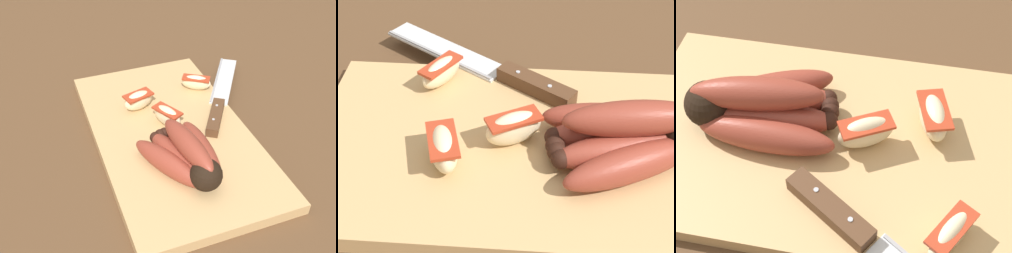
% 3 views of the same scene
% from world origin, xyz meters
% --- Properties ---
extents(ground_plane, '(6.00, 6.00, 0.00)m').
position_xyz_m(ground_plane, '(0.00, 0.00, 0.00)').
color(ground_plane, brown).
extents(cutting_board, '(0.47, 0.27, 0.02)m').
position_xyz_m(cutting_board, '(0.00, 0.00, 0.01)').
color(cutting_board, tan).
rests_on(cutting_board, ground_plane).
extents(banana_bunch, '(0.17, 0.13, 0.07)m').
position_xyz_m(banana_bunch, '(0.10, -0.01, 0.04)').
color(banana_bunch, black).
rests_on(banana_bunch, cutting_board).
extents(chefs_knife, '(0.25, 0.18, 0.02)m').
position_xyz_m(chefs_knife, '(-0.04, 0.11, 0.03)').
color(chefs_knife, silver).
rests_on(chefs_knife, cutting_board).
extents(apple_wedge_near, '(0.05, 0.06, 0.03)m').
position_xyz_m(apple_wedge_near, '(-0.11, 0.10, 0.04)').
color(apple_wedge_near, beige).
rests_on(apple_wedge_near, cutting_board).
extents(apple_wedge_middle, '(0.04, 0.07, 0.04)m').
position_xyz_m(apple_wedge_middle, '(-0.09, -0.03, 0.04)').
color(apple_wedge_middle, beige).
rests_on(apple_wedge_middle, cutting_board).
extents(apple_wedge_far, '(0.07, 0.05, 0.04)m').
position_xyz_m(apple_wedge_far, '(-0.02, -0.00, 0.04)').
color(apple_wedge_far, beige).
rests_on(apple_wedge_far, cutting_board).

